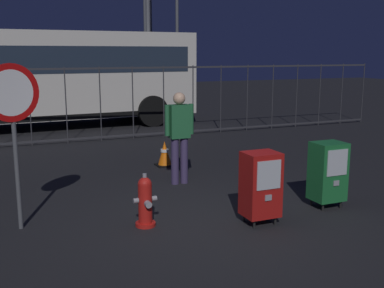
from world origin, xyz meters
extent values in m
plane|color=black|center=(0.00, 0.00, 0.00)|extent=(60.00, 60.00, 0.00)
cylinder|color=red|center=(-0.80, 0.24, 0.03)|extent=(0.28, 0.28, 0.05)
cylinder|color=red|center=(-0.80, 0.24, 0.33)|extent=(0.19, 0.19, 0.55)
sphere|color=red|center=(-0.80, 0.24, 0.60)|extent=(0.19, 0.19, 0.19)
cylinder|color=gray|center=(-0.80, 0.24, 0.72)|extent=(0.06, 0.06, 0.05)
cylinder|color=gray|center=(-0.80, 0.10, 0.35)|extent=(0.09, 0.08, 0.09)
cylinder|color=gray|center=(-0.93, 0.24, 0.38)|extent=(0.07, 0.07, 0.07)
cylinder|color=gray|center=(-0.67, 0.24, 0.38)|extent=(0.07, 0.07, 0.07)
cylinder|color=black|center=(1.86, -0.20, 0.06)|extent=(0.04, 0.04, 0.12)
cylinder|color=black|center=(2.20, -0.20, 0.06)|extent=(0.04, 0.04, 0.12)
cylinder|color=black|center=(1.86, 0.08, 0.06)|extent=(0.04, 0.04, 0.12)
cylinder|color=black|center=(2.20, 0.08, 0.06)|extent=(0.04, 0.04, 0.12)
cube|color=#19602D|center=(2.03, -0.06, 0.57)|extent=(0.48, 0.40, 0.90)
cube|color=#B2B7BF|center=(2.03, -0.27, 0.75)|extent=(0.36, 0.01, 0.40)
cube|color=gray|center=(2.03, -0.27, 0.43)|extent=(0.10, 0.02, 0.08)
cylinder|color=black|center=(0.54, -0.43, 0.06)|extent=(0.04, 0.04, 0.12)
cylinder|color=black|center=(0.87, -0.43, 0.06)|extent=(0.04, 0.04, 0.12)
cylinder|color=black|center=(0.54, -0.15, 0.06)|extent=(0.04, 0.04, 0.12)
cylinder|color=black|center=(0.87, -0.15, 0.06)|extent=(0.04, 0.04, 0.12)
cube|color=#9E1411|center=(0.71, -0.29, 0.57)|extent=(0.48, 0.40, 0.90)
cube|color=#B2B7BF|center=(0.71, -0.49, 0.75)|extent=(0.36, 0.01, 0.40)
cube|color=gray|center=(0.71, -0.50, 0.43)|extent=(0.10, 0.02, 0.08)
cylinder|color=#4C4F54|center=(-2.40, 0.81, 1.10)|extent=(0.06, 0.06, 2.20)
cylinder|color=red|center=(-2.40, 0.79, 1.85)|extent=(0.71, 0.31, 0.76)
cylinder|color=white|center=(-2.40, 0.78, 1.85)|extent=(0.56, 0.23, 0.60)
cylinder|color=#382D51|center=(0.33, 2.06, 0.42)|extent=(0.14, 0.14, 0.85)
cylinder|color=#382D51|center=(0.51, 2.06, 0.42)|extent=(0.14, 0.14, 0.85)
cube|color=#1E5933|center=(0.42, 2.06, 1.15)|extent=(0.36, 0.20, 0.60)
sphere|color=tan|center=(0.42, 2.06, 1.56)|extent=(0.22, 0.22, 0.22)
cylinder|color=#1E5933|center=(0.19, 2.06, 1.18)|extent=(0.09, 0.09, 0.55)
cylinder|color=#1E5933|center=(0.65, 2.06, 1.18)|extent=(0.09, 0.09, 0.55)
cube|color=black|center=(0.62, 3.46, 0.01)|extent=(0.36, 0.36, 0.03)
cone|color=orange|center=(0.62, 3.46, 0.28)|extent=(0.28, 0.28, 0.50)
cylinder|color=white|center=(0.62, 3.46, 0.33)|extent=(0.17, 0.17, 0.06)
cube|color=#2D2D33|center=(0.00, 6.83, 1.95)|extent=(18.00, 0.04, 0.05)
cube|color=#2D2D33|center=(0.00, 6.83, 0.10)|extent=(18.00, 0.04, 0.05)
cylinder|color=#2D2D33|center=(-1.80, 6.83, 1.00)|extent=(0.03, 0.03, 2.00)
cylinder|color=#2D2D33|center=(-0.90, 6.83, 1.00)|extent=(0.03, 0.03, 2.00)
cylinder|color=#2D2D33|center=(0.00, 6.83, 1.00)|extent=(0.03, 0.03, 2.00)
cylinder|color=#2D2D33|center=(0.90, 6.83, 1.00)|extent=(0.03, 0.03, 2.00)
cylinder|color=#2D2D33|center=(1.80, 6.83, 1.00)|extent=(0.03, 0.03, 2.00)
cylinder|color=#2D2D33|center=(2.70, 6.83, 1.00)|extent=(0.03, 0.03, 2.00)
cylinder|color=#2D2D33|center=(3.60, 6.83, 1.00)|extent=(0.03, 0.03, 2.00)
cylinder|color=#2D2D33|center=(4.50, 6.83, 1.00)|extent=(0.03, 0.03, 2.00)
cylinder|color=#2D2D33|center=(5.40, 6.83, 1.00)|extent=(0.03, 0.03, 2.00)
cylinder|color=#2D2D33|center=(6.30, 6.83, 1.00)|extent=(0.03, 0.03, 2.00)
cylinder|color=#2D2D33|center=(7.20, 6.83, 1.00)|extent=(0.03, 0.03, 2.00)
cylinder|color=#2D2D33|center=(8.10, 6.83, 1.00)|extent=(0.03, 0.03, 2.00)
cylinder|color=#2D2D33|center=(9.00, 6.83, 1.00)|extent=(0.03, 0.03, 2.00)
cube|color=beige|center=(-1.64, 9.83, 1.67)|extent=(10.60, 2.94, 2.65)
cube|color=#1E2838|center=(-1.64, 9.83, 2.15)|extent=(9.97, 2.94, 0.80)
cube|color=black|center=(-1.64, 9.83, 0.45)|extent=(10.39, 2.94, 0.16)
cylinder|color=black|center=(2.08, 8.74, 0.50)|extent=(1.01, 0.32, 1.00)
cylinder|color=black|center=(1.98, 11.24, 0.50)|extent=(1.01, 0.32, 1.00)
cylinder|color=#4C4F54|center=(2.70, 10.98, 3.57)|extent=(0.14, 0.14, 7.13)
cylinder|color=#4C4F54|center=(3.69, 13.77, 3.47)|extent=(0.14, 0.14, 6.94)
cylinder|color=#4C4F54|center=(5.18, 14.54, 3.58)|extent=(0.14, 0.14, 7.16)
cylinder|color=#4C4F54|center=(3.95, 15.37, 4.04)|extent=(0.14, 0.14, 8.07)
camera|label=1|loc=(-2.60, -5.69, 2.36)|focal=43.90mm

